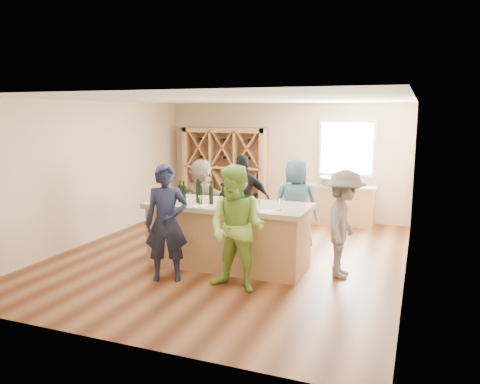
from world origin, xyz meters
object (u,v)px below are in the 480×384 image
(wine_bottle_e, at_px, (211,195))
(person_far_mid, at_px, (243,200))
(wine_bottle_f, at_px, (224,198))
(wine_bottle_b, at_px, (184,195))
(wine_rack, at_px, (225,171))
(sink, at_px, (331,180))
(person_far_left, at_px, (202,199))
(person_near_left, at_px, (166,223))
(person_server, at_px, (344,224))
(tasting_counter_base, at_px, (229,237))
(person_near_right, at_px, (237,228))
(wine_bottle_d, at_px, (200,195))
(person_far_right, at_px, (296,205))
(wine_bottle_c, at_px, (198,193))
(wine_bottle_a, at_px, (180,193))

(wine_bottle_e, distance_m, person_far_mid, 1.49)
(person_far_mid, bearing_deg, wine_bottle_f, 76.83)
(wine_bottle_b, relative_size, wine_bottle_e, 0.97)
(wine_rack, bearing_deg, wine_bottle_f, -67.19)
(person_far_mid, bearing_deg, wine_bottle_b, 51.19)
(sink, distance_m, person_far_left, 3.19)
(person_near_left, height_order, wine_bottle_f, person_near_left)
(sink, height_order, person_far_left, person_far_left)
(sink, bearing_deg, person_server, -76.43)
(person_server, bearing_deg, tasting_counter_base, 94.26)
(sink, height_order, person_near_right, person_near_right)
(wine_bottle_d, relative_size, person_far_right, 0.18)
(wine_bottle_e, relative_size, wine_bottle_f, 1.03)
(wine_rack, relative_size, tasting_counter_base, 0.85)
(tasting_counter_base, distance_m, wine_bottle_d, 0.87)
(tasting_counter_base, bearing_deg, wine_bottle_c, -166.64)
(person_near_left, bearing_deg, person_server, 1.21)
(wine_bottle_a, xyz_separation_m, wine_bottle_b, (0.13, -0.11, 0.00))
(wine_rack, distance_m, wine_bottle_f, 4.46)
(person_far_right, bearing_deg, wine_bottle_d, 34.39)
(person_near_right, bearing_deg, wine_bottle_e, 141.48)
(wine_rack, bearing_deg, person_far_right, -45.06)
(person_far_right, bearing_deg, person_near_left, 40.11)
(sink, distance_m, person_server, 3.68)
(sink, distance_m, person_near_left, 4.98)
(wine_rack, relative_size, person_far_left, 1.33)
(wine_bottle_d, bearing_deg, person_near_right, -37.42)
(wine_bottle_d, relative_size, person_near_right, 0.17)
(tasting_counter_base, height_order, wine_bottle_e, wine_bottle_e)
(wine_bottle_c, distance_m, person_near_left, 0.92)
(wine_bottle_b, xyz_separation_m, person_far_right, (1.50, 1.59, -0.36))
(wine_rack, height_order, wine_bottle_e, wine_rack)
(wine_bottle_e, bearing_deg, wine_rack, 109.94)
(wine_bottle_c, bearing_deg, person_near_left, -98.80)
(tasting_counter_base, height_order, person_far_left, person_far_left)
(wine_bottle_b, height_order, person_near_right, person_near_right)
(wine_bottle_c, height_order, person_far_left, person_far_left)
(person_far_right, distance_m, wine_bottle_f, 1.81)
(wine_rack, height_order, wine_bottle_c, wine_rack)
(person_near_left, distance_m, wine_bottle_f, 1.00)
(person_near_right, bearing_deg, sink, 91.62)
(tasting_counter_base, height_order, wine_bottle_a, wine_bottle_a)
(wine_bottle_e, distance_m, person_server, 2.18)
(wine_rack, height_order, person_far_left, wine_rack)
(wine_rack, relative_size, wine_bottle_d, 7.04)
(person_near_left, relative_size, wine_bottle_f, 6.04)
(wine_bottle_b, distance_m, person_far_left, 1.86)
(wine_bottle_b, xyz_separation_m, person_far_mid, (0.45, 1.59, -0.34))
(person_near_left, height_order, person_far_left, person_near_left)
(wine_bottle_c, bearing_deg, sink, 68.47)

